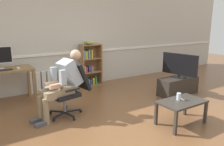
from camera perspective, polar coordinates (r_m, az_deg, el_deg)
The scene contains 14 objects.
ground_plane at distance 3.88m, azimuth 5.02°, elevation -12.87°, with size 18.00×18.00×0.00m, color brown.
back_wall at distance 5.82m, azimuth -11.00°, elevation 9.50°, with size 12.00×0.13×2.70m.
computer_desk at distance 5.03m, azimuth -27.15°, elevation -0.39°, with size 1.24×0.63×0.76m.
keyboard at distance 4.87m, azimuth -27.02°, elevation 0.66°, with size 0.39×0.12×0.02m, color black.
computer_mouse at distance 4.92m, azimuth -23.51°, elevation 1.21°, with size 0.06×0.10×0.03m, color white.
bookshelf at distance 5.90m, azimuth -5.92°, elevation 2.09°, with size 0.57×0.29×1.21m.
radiator at distance 5.68m, azimuth -16.16°, elevation -1.97°, with size 0.95×0.08×0.53m.
office_chair at distance 4.12m, azimuth -10.75°, elevation -3.63°, with size 0.80×0.63×0.97m.
person_seated at distance 4.00m, azimuth -12.97°, elevation -2.39°, with size 1.02×0.48×1.21m.
tv_stand at distance 5.46m, azimuth 17.00°, elevation -3.25°, with size 1.04×0.39×0.42m.
tv_screen at distance 5.35m, azimuth 17.38°, elevation 1.99°, with size 0.26×0.88×0.57m.
coffee_table at distance 3.86m, azimuth 17.89°, elevation -7.78°, with size 0.80×0.48×0.42m.
drinking_glass at distance 3.84m, azimuth 17.19°, elevation -5.95°, with size 0.07×0.07×0.12m, color silver.
spare_remote at distance 3.90m, azimuth 17.67°, elevation -6.53°, with size 0.04×0.15×0.02m, color white.
Camera 1 is at (-2.14, -2.75, 1.70)m, focal length 34.66 mm.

